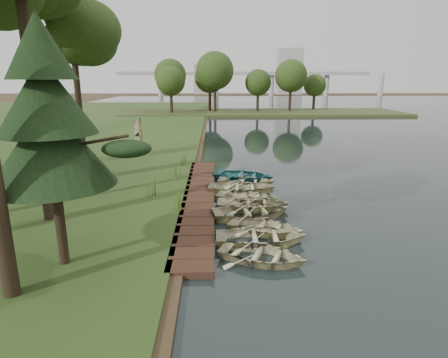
{
  "coord_description": "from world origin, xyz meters",
  "views": [
    {
      "loc": [
        -0.77,
        -18.64,
        6.21
      ],
      "look_at": [
        -0.29,
        -0.25,
        1.26
      ],
      "focal_mm": 30.0,
      "sensor_mm": 36.0,
      "label": 1
    }
  ],
  "objects_px": {
    "rowboat_2": "(265,225)",
    "pine_tree": "(48,119)",
    "rowboat_0": "(262,253)",
    "stored_rowboat": "(141,152)",
    "rowboat_1": "(261,235)",
    "boardwalk": "(199,198)"
  },
  "relations": [
    {
      "from": "rowboat_2",
      "to": "pine_tree",
      "type": "bearing_deg",
      "value": 135.04
    },
    {
      "from": "rowboat_0",
      "to": "stored_rowboat",
      "type": "height_order",
      "value": "stored_rowboat"
    },
    {
      "from": "rowboat_0",
      "to": "rowboat_1",
      "type": "distance_m",
      "value": 1.42
    },
    {
      "from": "rowboat_0",
      "to": "rowboat_1",
      "type": "bearing_deg",
      "value": 17.54
    },
    {
      "from": "rowboat_1",
      "to": "stored_rowboat",
      "type": "distance_m",
      "value": 17.84
    },
    {
      "from": "boardwalk",
      "to": "pine_tree",
      "type": "xyz_separation_m",
      "value": [
        -4.17,
        -7.22,
        4.88
      ]
    },
    {
      "from": "rowboat_1",
      "to": "rowboat_2",
      "type": "xyz_separation_m",
      "value": [
        0.31,
        1.06,
        -0.04
      ]
    },
    {
      "from": "boardwalk",
      "to": "pine_tree",
      "type": "relative_size",
      "value": 2.06
    },
    {
      "from": "rowboat_2",
      "to": "stored_rowboat",
      "type": "xyz_separation_m",
      "value": [
        -7.92,
        15.07,
        0.23
      ]
    },
    {
      "from": "stored_rowboat",
      "to": "rowboat_0",
      "type": "bearing_deg",
      "value": -157.34
    },
    {
      "from": "rowboat_2",
      "to": "rowboat_0",
      "type": "bearing_deg",
      "value": -166.93
    },
    {
      "from": "boardwalk",
      "to": "rowboat_1",
      "type": "xyz_separation_m",
      "value": [
        2.58,
        -5.41,
        0.26
      ]
    },
    {
      "from": "rowboat_2",
      "to": "pine_tree",
      "type": "relative_size",
      "value": 0.4
    },
    {
      "from": "rowboat_2",
      "to": "pine_tree",
      "type": "distance_m",
      "value": 8.93
    },
    {
      "from": "stored_rowboat",
      "to": "rowboat_1",
      "type": "bearing_deg",
      "value": -155.18
    },
    {
      "from": "rowboat_1",
      "to": "stored_rowboat",
      "type": "relative_size",
      "value": 1.2
    },
    {
      "from": "rowboat_1",
      "to": "rowboat_0",
      "type": "bearing_deg",
      "value": 175.22
    },
    {
      "from": "rowboat_2",
      "to": "stored_rowboat",
      "type": "distance_m",
      "value": 17.02
    },
    {
      "from": "rowboat_2",
      "to": "rowboat_1",
      "type": "bearing_deg",
      "value": -173.15
    },
    {
      "from": "rowboat_0",
      "to": "pine_tree",
      "type": "height_order",
      "value": "pine_tree"
    },
    {
      "from": "boardwalk",
      "to": "rowboat_2",
      "type": "xyz_separation_m",
      "value": [
        2.89,
        -4.35,
        0.22
      ]
    },
    {
      "from": "rowboat_2",
      "to": "stored_rowboat",
      "type": "bearing_deg",
      "value": 50.65
    }
  ]
}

